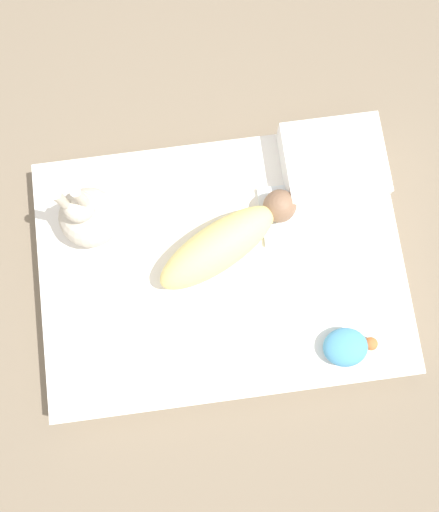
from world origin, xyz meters
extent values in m
plane|color=#7A6B56|center=(0.00, 0.00, 0.00)|extent=(12.00, 12.00, 0.00)
cube|color=white|center=(0.00, 0.00, 0.07)|extent=(1.31, 0.94, 0.13)
cube|color=white|center=(0.28, 0.15, 0.14)|extent=(0.23, 0.22, 0.02)
ellipsoid|color=#EFDB7F|center=(-0.01, 0.05, 0.22)|extent=(0.49, 0.35, 0.17)
sphere|color=#89664C|center=(0.23, 0.17, 0.21)|extent=(0.12, 0.12, 0.12)
cube|color=white|center=(0.45, 0.31, 0.19)|extent=(0.36, 0.30, 0.12)
sphere|color=beige|center=(-0.43, 0.21, 0.24)|extent=(0.21, 0.21, 0.21)
sphere|color=beige|center=(-0.43, 0.21, 0.38)|extent=(0.10, 0.10, 0.10)
cylinder|color=beige|center=(-0.46, 0.21, 0.46)|extent=(0.03, 0.03, 0.11)
cylinder|color=beige|center=(-0.40, 0.21, 0.46)|extent=(0.03, 0.03, 0.11)
ellipsoid|color=#4C99C6|center=(0.38, -0.34, 0.17)|extent=(0.15, 0.13, 0.08)
sphere|color=orange|center=(0.47, -0.34, 0.17)|extent=(0.05, 0.05, 0.05)
camera|label=1|loc=(-0.04, -0.28, 1.90)|focal=35.00mm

